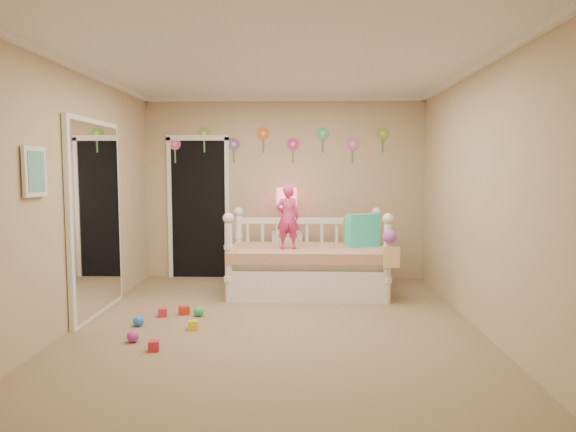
{
  "coord_description": "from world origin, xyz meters",
  "views": [
    {
      "loc": [
        0.27,
        -5.07,
        1.56
      ],
      "look_at": [
        0.1,
        0.6,
        1.05
      ],
      "focal_mm": 31.65,
      "sensor_mm": 36.0,
      "label": 1
    }
  ],
  "objects_px": {
    "child": "(288,217)",
    "table_lamp": "(287,203)",
    "daybed": "(307,252)",
    "nightstand": "(287,257)"
  },
  "relations": [
    {
      "from": "child",
      "to": "table_lamp",
      "type": "relative_size",
      "value": 1.25
    },
    {
      "from": "daybed",
      "to": "child",
      "type": "relative_size",
      "value": 2.52
    },
    {
      "from": "nightstand",
      "to": "table_lamp",
      "type": "xyz_separation_m",
      "value": [
        0.0,
        0.0,
        0.76
      ]
    },
    {
      "from": "daybed",
      "to": "table_lamp",
      "type": "bearing_deg",
      "value": 111.55
    },
    {
      "from": "daybed",
      "to": "child",
      "type": "height_order",
      "value": "child"
    },
    {
      "from": "table_lamp",
      "to": "child",
      "type": "bearing_deg",
      "value": -87.44
    },
    {
      "from": "daybed",
      "to": "child",
      "type": "distance_m",
      "value": 0.54
    },
    {
      "from": "child",
      "to": "table_lamp",
      "type": "distance_m",
      "value": 0.88
    },
    {
      "from": "child",
      "to": "nightstand",
      "type": "bearing_deg",
      "value": -94.24
    },
    {
      "from": "child",
      "to": "nightstand",
      "type": "relative_size",
      "value": 1.13
    }
  ]
}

